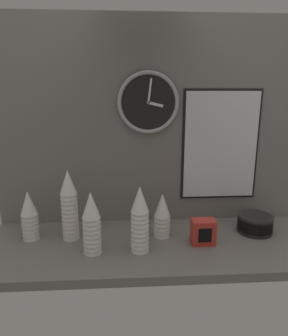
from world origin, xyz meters
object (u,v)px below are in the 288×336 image
object	(u,v)px
cup_stack_left	(69,205)
napkin_dispenser	(203,232)
cup_stack_center_right	(162,215)
bowl_stack_far_right	(255,223)
cup_stack_center	(140,219)
wall_clock	(148,103)
cup_stack_center_left	(92,223)
menu_board	(220,146)
cup_stack_far_left	(29,215)

from	to	relation	value
cup_stack_left	napkin_dispenser	bearing A→B (deg)	-8.46
cup_stack_center_right	bowl_stack_far_right	size ratio (longest dim) A/B	1.28
cup_stack_center	wall_clock	bearing A→B (deg)	79.38
cup_stack_center	bowl_stack_far_right	xyz separation A→B (m)	(0.58, 0.15, -0.10)
cup_stack_center_left	wall_clock	distance (m)	0.64
menu_board	napkin_dispenser	bearing A→B (deg)	-118.02
cup_stack_left	menu_board	world-z (taller)	menu_board
cup_stack_center	napkin_dispenser	distance (m)	0.31
cup_stack_center	napkin_dispenser	world-z (taller)	cup_stack_center
cup_stack_center_left	cup_stack_center	bearing A→B (deg)	0.47
cup_stack_left	napkin_dispenser	world-z (taller)	cup_stack_left
bowl_stack_far_right	napkin_dispenser	world-z (taller)	napkin_dispenser
cup_stack_center_left	cup_stack_center	xyz separation A→B (m)	(0.21, 0.00, 0.01)
cup_stack_center_left	napkin_dispenser	distance (m)	0.51
cup_stack_far_left	napkin_dispenser	size ratio (longest dim) A/B	2.05
cup_stack_center_left	cup_stack_center	world-z (taller)	cup_stack_center
menu_board	cup_stack_far_left	bearing A→B (deg)	-169.68
menu_board	napkin_dispenser	size ratio (longest dim) A/B	4.96
wall_clock	napkin_dispenser	xyz separation A→B (m)	(0.23, -0.27, -0.57)
wall_clock	napkin_dispenser	bearing A→B (deg)	-48.50
bowl_stack_far_right	menu_board	distance (m)	0.43
menu_board	cup_stack_center_right	bearing A→B (deg)	-150.08
cup_stack_center_left	napkin_dispenser	xyz separation A→B (m)	(0.50, 0.05, -0.08)
bowl_stack_far_right	napkin_dispenser	bearing A→B (deg)	-160.59
cup_stack_far_left	bowl_stack_far_right	world-z (taller)	cup_stack_far_left
cup_stack_center	cup_stack_center_right	bearing A→B (deg)	49.47
cup_stack_center_left	cup_stack_center	distance (m)	0.21
cup_stack_left	cup_stack_center	size ratio (longest dim) A/B	1.14
cup_stack_center	wall_clock	distance (m)	0.58
wall_clock	cup_stack_left	bearing A→B (deg)	-155.58
cup_stack_far_left	menu_board	size ratio (longest dim) A/B	0.41
cup_stack_center	cup_stack_far_left	xyz separation A→B (m)	(-0.51, 0.15, -0.03)
cup_stack_center	cup_stack_far_left	world-z (taller)	cup_stack_center
bowl_stack_far_right	wall_clock	xyz separation A→B (m)	(-0.53, 0.16, 0.58)
cup_stack_center_right	bowl_stack_far_right	world-z (taller)	cup_stack_center_right
cup_stack_center_right	cup_stack_far_left	xyz separation A→B (m)	(-0.63, 0.01, 0.01)
cup_stack_center_right	menu_board	size ratio (longest dim) A/B	0.38
wall_clock	menu_board	xyz separation A→B (m)	(0.38, 0.01, -0.22)
cup_stack_far_left	bowl_stack_far_right	distance (m)	1.10
bowl_stack_far_right	wall_clock	bearing A→B (deg)	162.76
cup_stack_center_left	napkin_dispenser	bearing A→B (deg)	5.43
cup_stack_center_right	wall_clock	bearing A→B (deg)	107.20
wall_clock	menu_board	size ratio (longest dim) A/B	0.53
cup_stack_left	cup_stack_far_left	world-z (taller)	cup_stack_left
cup_stack_center_left	wall_clock	xyz separation A→B (m)	(0.27, 0.31, 0.49)
cup_stack_center_right	wall_clock	size ratio (longest dim) A/B	0.71
bowl_stack_far_right	menu_board	xyz separation A→B (m)	(-0.14, 0.17, 0.36)
cup_stack_far_left	napkin_dispenser	world-z (taller)	cup_stack_far_left
cup_stack_center_right	napkin_dispenser	bearing A→B (deg)	-25.83
cup_stack_left	cup_stack_center_left	distance (m)	0.18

